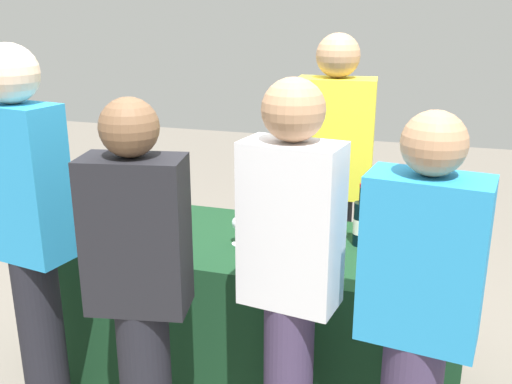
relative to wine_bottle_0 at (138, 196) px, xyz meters
name	(u,v)px	position (x,y,z in m)	size (l,w,h in m)	color
ground_plane	(256,376)	(0.73, -0.17, -0.89)	(12.00, 12.00, 0.00)	slate
tasting_table	(256,311)	(0.73, -0.17, -0.50)	(1.96, 0.80, 0.78)	#14381E
wine_bottle_0	(138,196)	(0.00, 0.00, 0.00)	(0.07, 0.07, 0.30)	black
wine_bottle_1	(292,212)	(0.88, -0.02, 0.01)	(0.07, 0.07, 0.31)	black
wine_bottle_2	(339,212)	(1.10, 0.04, 0.01)	(0.07, 0.07, 0.32)	black
wine_bottle_3	(361,223)	(1.23, -0.07, 0.00)	(0.07, 0.07, 0.31)	black
wine_bottle_4	(381,222)	(1.32, -0.05, 0.01)	(0.07, 0.07, 0.34)	black
wine_glass_0	(238,224)	(0.67, -0.24, 0.00)	(0.06, 0.06, 0.14)	silver
wine_glass_1	(258,236)	(0.79, -0.33, -0.02)	(0.06, 0.06, 0.13)	silver
wine_glass_2	(314,239)	(1.05, -0.32, 0.00)	(0.07, 0.07, 0.14)	silver
wine_glass_3	(382,248)	(1.35, -0.34, 0.00)	(0.08, 0.08, 0.15)	silver
ice_bucket	(408,242)	(1.46, -0.20, -0.01)	(0.20, 0.20, 0.19)	silver
server_pouring	(333,180)	(1.00, 0.41, 0.06)	(0.44, 0.27, 1.75)	black
guest_0	(29,231)	(-0.06, -0.82, 0.09)	(0.38, 0.25, 1.75)	black
guest_1	(140,288)	(0.52, -0.94, -0.02)	(0.41, 0.27, 1.58)	black
guest_2	(290,278)	(1.06, -0.80, 0.03)	(0.38, 0.24, 1.65)	#3F3351
guest_3	(418,319)	(1.53, -0.84, -0.04)	(0.42, 0.27, 1.57)	#3F3351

